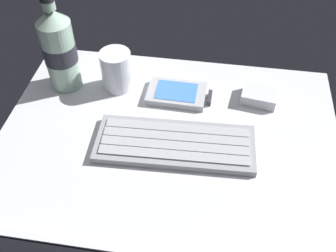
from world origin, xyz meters
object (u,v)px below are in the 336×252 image
(handheld_device, at_px, (180,94))
(water_bottle, at_px, (59,49))
(juice_cup, at_px, (117,72))
(keyboard, at_px, (175,144))
(charger_block, at_px, (259,96))

(handheld_device, height_order, water_bottle, water_bottle)
(juice_cup, distance_m, water_bottle, 0.12)
(juice_cup, height_order, water_bottle, water_bottle)
(keyboard, bearing_deg, handheld_device, 94.14)
(water_bottle, bearing_deg, keyboard, -28.97)
(charger_block, bearing_deg, juice_cup, -179.77)
(handheld_device, distance_m, water_bottle, 0.26)
(keyboard, relative_size, charger_block, 4.21)
(water_bottle, xyz_separation_m, charger_block, (0.41, 0.01, -0.08))
(juice_cup, xyz_separation_m, charger_block, (0.30, 0.00, -0.03))
(handheld_device, distance_m, charger_block, 0.16)
(handheld_device, relative_size, juice_cup, 1.52)
(keyboard, xyz_separation_m, handheld_device, (-0.01, 0.14, -0.00))
(charger_block, bearing_deg, keyboard, -135.22)
(keyboard, relative_size, handheld_device, 2.28)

